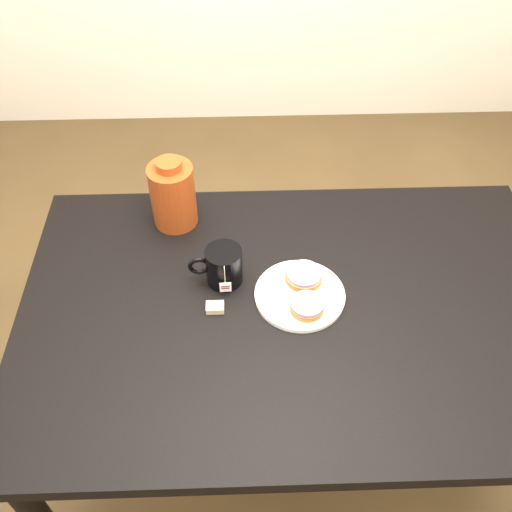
% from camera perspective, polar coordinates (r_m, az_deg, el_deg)
% --- Properties ---
extents(ground_plane, '(4.00, 4.00, 0.00)m').
position_cam_1_polar(ground_plane, '(2.09, 2.83, -17.74)').
color(ground_plane, brown).
extents(table, '(1.40, 0.90, 0.75)m').
position_cam_1_polar(table, '(1.52, 3.75, -6.96)').
color(table, black).
rests_on(table, ground_plane).
extents(plate, '(0.23, 0.23, 0.02)m').
position_cam_1_polar(plate, '(1.47, 4.40, -3.85)').
color(plate, white).
rests_on(plate, table).
extents(bagel_back, '(0.12, 0.12, 0.03)m').
position_cam_1_polar(bagel_back, '(1.48, 4.80, -1.98)').
color(bagel_back, brown).
rests_on(bagel_back, plate).
extents(bagel_front, '(0.12, 0.12, 0.03)m').
position_cam_1_polar(bagel_front, '(1.42, 5.13, -5.00)').
color(bagel_front, brown).
rests_on(bagel_front, plate).
extents(mug, '(0.14, 0.10, 0.11)m').
position_cam_1_polar(mug, '(1.47, -3.31, -0.97)').
color(mug, black).
rests_on(mug, table).
extents(teabag_pouch, '(0.05, 0.03, 0.02)m').
position_cam_1_polar(teabag_pouch, '(1.44, -4.12, -5.15)').
color(teabag_pouch, '#C6B793').
rests_on(teabag_pouch, table).
extents(bagel_package, '(0.15, 0.15, 0.21)m').
position_cam_1_polar(bagel_package, '(1.61, -8.31, 6.11)').
color(bagel_package, '#65220D').
rests_on(bagel_package, table).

